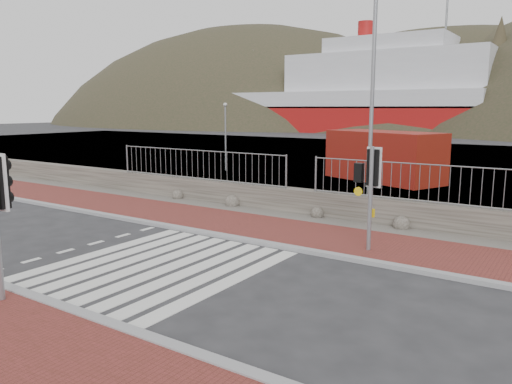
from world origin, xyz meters
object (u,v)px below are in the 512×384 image
Objects in this scene: streetlight at (376,89)px; traffic_signal_far at (370,176)px; shipping_container at (384,156)px; ferry at (348,98)px.

traffic_signal_far is at bearing -84.62° from streetlight.
shipping_container is at bearing -67.38° from traffic_signal_far.
streetlight is at bearing -65.71° from ferry.
ferry is at bearing 100.35° from streetlight.
traffic_signal_far reaches higher than shipping_container.
traffic_signal_far is at bearing -49.40° from shipping_container.
shipping_container is at bearing -64.54° from ferry.
ferry reaches higher than streetlight.
streetlight is (26.98, -59.77, -0.92)m from ferry.
traffic_signal_far is 13.92m from shipping_container.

